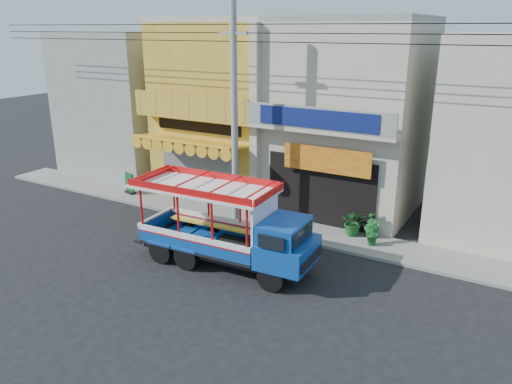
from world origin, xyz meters
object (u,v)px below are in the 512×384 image
songthaew_truck (237,229)px  green_sign (130,185)px  utility_pole (238,104)px  potted_plant_a (354,222)px  potted_plant_b (371,232)px  potted_plant_c (372,224)px

songthaew_truck → green_sign: size_ratio=6.41×
utility_pole → potted_plant_a: bearing=15.2°
green_sign → potted_plant_a: size_ratio=0.96×
utility_pole → potted_plant_b: bearing=7.5°
potted_plant_a → potted_plant_c: size_ratio=1.03×
potted_plant_a → potted_plant_b: potted_plant_a is taller
potted_plant_b → green_sign: bearing=36.0°
utility_pole → potted_plant_c: 6.90m
songthaew_truck → potted_plant_a: songthaew_truck is taller
potted_plant_a → potted_plant_c: potted_plant_a is taller
potted_plant_a → potted_plant_b: 1.01m
potted_plant_b → potted_plant_c: (-0.22, 0.70, 0.03)m
potted_plant_a → utility_pole: bearing=176.0°
potted_plant_b → potted_plant_c: bearing=-36.9°
potted_plant_a → potted_plant_c: (0.66, 0.18, -0.02)m
green_sign → potted_plant_b: green_sign is taller
potted_plant_a → potted_plant_c: 0.68m
utility_pole → potted_plant_c: bearing=15.3°
songthaew_truck → green_sign: songthaew_truck is taller
utility_pole → potted_plant_a: size_ratio=26.67×
utility_pole → potted_plant_b: (5.34, 0.70, -4.43)m
potted_plant_a → songthaew_truck: bearing=-138.7°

